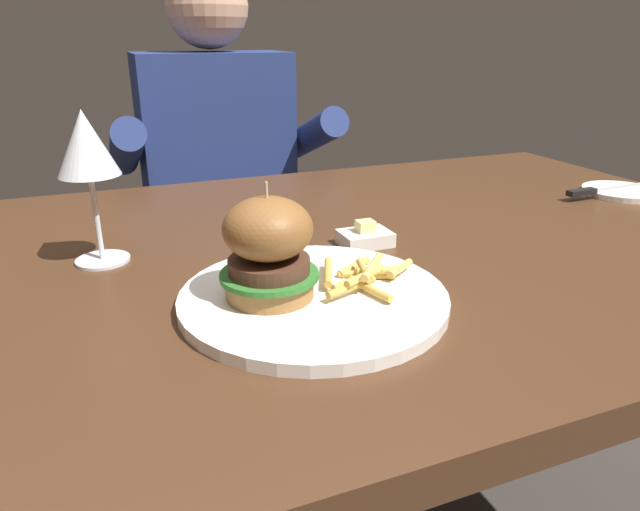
# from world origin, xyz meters

# --- Properties ---
(dining_table) EXTENTS (1.47, 0.88, 0.74)m
(dining_table) POSITION_xyz_m (0.00, 0.00, 0.66)
(dining_table) COLOR #472B19
(dining_table) RESTS_ON ground
(main_plate) EXTENTS (0.30, 0.30, 0.01)m
(main_plate) POSITION_xyz_m (-0.08, -0.17, 0.75)
(main_plate) COLOR white
(main_plate) RESTS_ON dining_table
(burger_sandwich) EXTENTS (0.11, 0.11, 0.13)m
(burger_sandwich) POSITION_xyz_m (-0.13, -0.16, 0.81)
(burger_sandwich) COLOR #9E6B38
(burger_sandwich) RESTS_ON main_plate
(fries_pile) EXTENTS (0.13, 0.12, 0.03)m
(fries_pile) POSITION_xyz_m (-0.02, -0.17, 0.76)
(fries_pile) COLOR #E0B251
(fries_pile) RESTS_ON main_plate
(wine_glass) EXTENTS (0.08, 0.08, 0.20)m
(wine_glass) POSITION_xyz_m (-0.29, 0.05, 0.89)
(wine_glass) COLOR silver
(wine_glass) RESTS_ON dining_table
(bread_plate) EXTENTS (0.14, 0.14, 0.01)m
(bread_plate) POSITION_xyz_m (0.62, 0.05, 0.74)
(bread_plate) COLOR white
(bread_plate) RESTS_ON dining_table
(table_knife) EXTENTS (0.20, 0.02, 0.01)m
(table_knife) POSITION_xyz_m (0.57, 0.04, 0.75)
(table_knife) COLOR silver
(table_knife) RESTS_ON bread_plate
(butter_dish) EXTENTS (0.07, 0.05, 0.04)m
(butter_dish) POSITION_xyz_m (0.06, -0.02, 0.75)
(butter_dish) COLOR white
(butter_dish) RESTS_ON dining_table
(diner_person) EXTENTS (0.51, 0.36, 1.18)m
(diner_person) POSITION_xyz_m (0.01, 0.72, 0.56)
(diner_person) COLOR #282833
(diner_person) RESTS_ON ground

